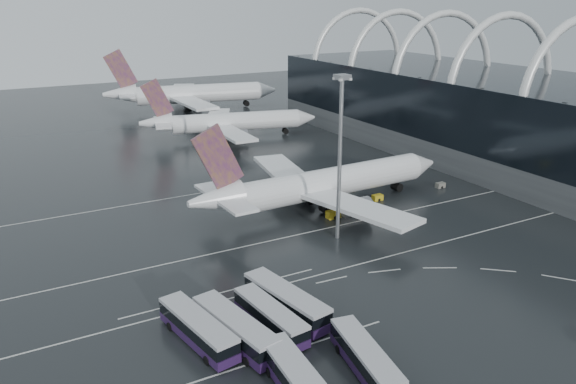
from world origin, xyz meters
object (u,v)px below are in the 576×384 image
bus_row_near_d (286,301)px  bus_row_far_a (299,382)px  bus_row_near_b (235,328)px  gse_cart_belly_e (352,183)px  airliner_gate_b (227,123)px  bus_row_near_a (198,328)px  floodlight_mast (340,139)px  airliner_main (321,185)px  gse_cart_belly_a (377,198)px  gse_cart_belly_d (440,185)px  bus_row_far_c (366,359)px  airliner_gate_c (190,94)px  gse_cart_belly_c (333,214)px  bus_row_near_c (270,316)px

bus_row_near_d → bus_row_far_a: size_ratio=1.07×
bus_row_near_b → bus_row_near_d: (8.05, 2.56, 0.02)m
gse_cart_belly_e → bus_row_near_b: bearing=-137.8°
airliner_gate_b → bus_row_near_a: size_ratio=3.65×
airliner_gate_b → floodlight_mast: size_ratio=1.86×
bus_row_near_a → bus_row_near_d: bus_row_near_d is taller
bus_row_near_b → floodlight_mast: floodlight_mast is taller
gse_cart_belly_e → airliner_main: bearing=-147.8°
gse_cart_belly_a → gse_cart_belly_d: size_ratio=1.06×
airliner_main → airliner_gate_b: (6.75, 60.77, -0.28)m
gse_cart_belly_d → bus_row_far_c: bearing=-140.0°
floodlight_mast → gse_cart_belly_a: size_ratio=12.79×
airliner_gate_c → gse_cart_belly_e: size_ratio=29.32×
airliner_gate_b → gse_cart_belly_e: airliner_gate_b is taller
bus_row_far_c → gse_cart_belly_c: 44.19m
floodlight_mast → gse_cart_belly_c: bearing=61.2°
bus_row_far_c → gse_cart_belly_d: bearing=-40.0°
floodlight_mast → bus_row_near_b: bearing=-144.3°
bus_row_near_b → bus_row_far_a: size_ratio=1.06×
airliner_gate_b → gse_cart_belly_d: (21.51, -62.58, -3.82)m
bus_row_near_c → bus_row_far_c: bearing=-163.8°
airliner_gate_b → gse_cart_belly_a: (5.22, -62.47, -3.79)m
bus_row_far_c → gse_cart_belly_e: 62.56m
bus_row_near_a → gse_cart_belly_a: bearing=-68.8°
bus_row_near_c → gse_cart_belly_d: bearing=-67.7°
airliner_gate_c → bus_row_far_c: (-33.78, -150.08, -3.72)m
bus_row_near_b → gse_cart_belly_d: bus_row_near_b is taller
bus_row_far_c → floodlight_mast: size_ratio=0.48×
bus_row_near_d → airliner_gate_c: bearing=-24.5°
gse_cart_belly_c → bus_row_far_c: bearing=-118.8°
bus_row_near_a → bus_row_near_d: 11.77m
bus_row_near_c → bus_row_near_d: bus_row_near_d is taller
bus_row_far_a → gse_cart_belly_e: size_ratio=6.45×
airliner_main → gse_cart_belly_a: 12.75m
bus_row_near_c → bus_row_near_b: bearing=90.8°
bus_row_near_b → bus_row_far_a: 11.76m
airliner_gate_b → airliner_gate_c: airliner_gate_c is taller
bus_row_far_a → gse_cart_belly_c: bus_row_far_a is taller
bus_row_far_c → gse_cart_belly_e: (34.70, 52.04, -1.13)m
bus_row_far_a → bus_row_far_c: bearing=-86.1°
airliner_gate_b → bus_row_near_d: airliner_gate_b is taller
bus_row_near_c → bus_row_far_c: (5.02, -12.22, 0.01)m
airliner_main → bus_row_near_a: airliner_main is taller
airliner_gate_b → gse_cart_belly_d: size_ratio=25.27×
bus_row_near_b → gse_cart_belly_e: bus_row_near_b is taller
bus_row_near_c → gse_cart_belly_a: (39.01, 30.13, -1.12)m
bus_row_near_c → bus_row_near_d: size_ratio=0.89×
bus_row_far_a → gse_cart_belly_e: bearing=-35.6°
gse_cart_belly_e → gse_cart_belly_c: bearing=-135.2°
bus_row_far_a → gse_cart_belly_c: bearing=-33.3°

